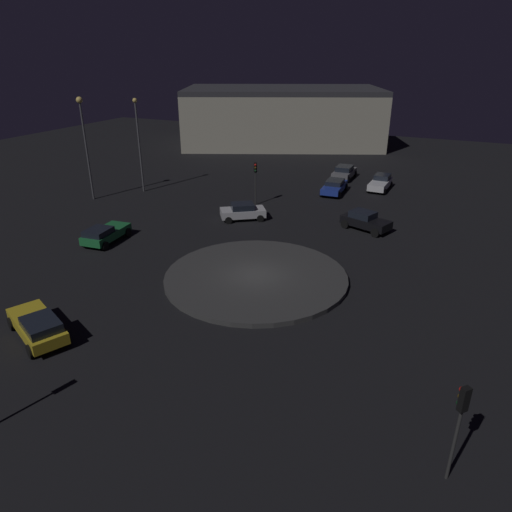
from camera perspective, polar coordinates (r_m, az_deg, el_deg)
ground_plane at (r=30.06m, az=0.00°, el=-2.82°), size 118.83×118.83×0.00m
roundabout_island at (r=29.99m, az=0.00°, el=-2.56°), size 11.77×11.77×0.31m
car_silver at (r=40.47m, az=-1.64°, el=5.51°), size 3.64×4.14×1.44m
car_green at (r=37.30m, az=-18.07°, el=2.62°), size 4.30×2.37×1.35m
car_blue at (r=48.84m, az=9.59°, el=8.43°), size 4.68×2.22×1.38m
car_black at (r=39.07m, az=13.25°, el=4.25°), size 3.04×4.31×1.51m
car_grey at (r=54.80m, az=10.77°, el=10.08°), size 4.30×2.12×1.49m
car_yellow at (r=26.25m, az=-25.19°, el=-7.76°), size 3.45×4.80×1.42m
car_white at (r=51.28m, az=15.03°, el=8.69°), size 4.40×2.04×1.46m
traffic_light_northeast at (r=17.13m, az=23.73°, el=-17.43°), size 0.38×0.39×3.90m
traffic_light_southwest at (r=43.83m, az=-0.07°, el=9.89°), size 0.39×0.36×4.06m
streetlamp_southwest at (r=49.28m, az=-14.22°, el=13.99°), size 0.46×0.46×9.30m
streetlamp_southwest_near at (r=47.78m, az=-20.35°, el=14.10°), size 0.59×0.59×9.67m
store_building at (r=74.73m, az=3.24°, el=16.74°), size 26.21×33.02×8.36m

